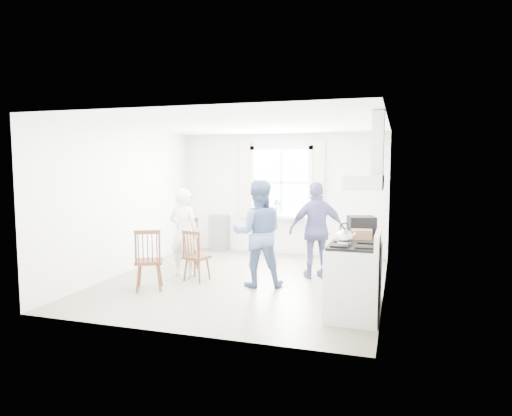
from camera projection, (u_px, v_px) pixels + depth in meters
The scene contains 16 objects.
room_shell at pixel (245, 204), 7.54m from camera, with size 4.62×5.12×2.64m.
window_assembly at pixel (281, 187), 9.85m from camera, with size 1.88×0.24×1.70m.
range_hood at pixel (369, 169), 5.58m from camera, with size 0.45×0.76×0.94m.
shelf_unit at pixel (219, 233), 10.26m from camera, with size 0.40×0.30×0.80m, color slate.
gas_stove at pixel (353, 281), 5.77m from camera, with size 0.68×0.76×1.12m.
kettle at pixel (344, 238), 5.65m from camera, with size 0.21×0.21×0.29m.
low_cabinet at pixel (363, 271), 6.42m from camera, with size 0.50×0.55×0.90m, color white.
stereo_stack at pixel (361, 228), 6.42m from camera, with size 0.44×0.42×0.32m.
cardboard_box at pixel (361, 236), 6.17m from camera, with size 0.27×0.20×0.18m, color #9E714C.
windsor_chair_a at pixel (187, 237), 8.48m from camera, with size 0.55×0.55×0.97m.
windsor_chair_b at pixel (193, 250), 7.56m from camera, with size 0.43×0.42×0.87m.
windsor_chair_c at pixel (148, 253), 6.99m from camera, with size 0.54×0.54×0.97m.
person_left at pixel (184, 233), 7.89m from camera, with size 0.56×0.56×1.54m, color white.
person_mid at pixel (258, 233), 7.27m from camera, with size 0.83×0.83×1.70m, color #4D628F.
person_right at pixel (317, 230), 7.79m from camera, with size 0.97×0.97×1.66m, color navy.
potted_plant at pixel (276, 207), 9.83m from camera, with size 0.19×0.19×0.35m, color #2E6736.
Camera 1 is at (2.42, -7.11, 1.97)m, focal length 32.00 mm.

